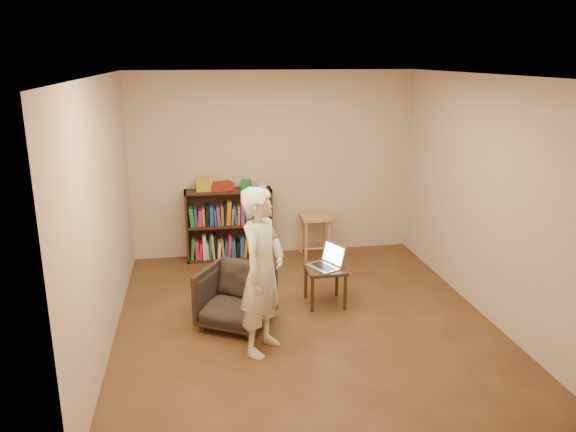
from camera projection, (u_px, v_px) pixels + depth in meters
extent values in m
plane|color=#4A2817|center=(304.00, 319.00, 6.15)|extent=(4.50, 4.50, 0.00)
plane|color=white|center=(306.00, 75.00, 5.43)|extent=(4.50, 4.50, 0.00)
plane|color=beige|center=(274.00, 165.00, 7.92)|extent=(4.00, 0.00, 4.00)
plane|color=beige|center=(104.00, 214.00, 5.47)|extent=(0.00, 4.50, 4.50)
plane|color=beige|center=(484.00, 197.00, 6.11)|extent=(0.00, 4.50, 4.50)
cube|color=black|center=(187.00, 227.00, 7.78)|extent=(0.03, 0.30, 1.00)
cube|color=black|center=(270.00, 222.00, 7.97)|extent=(0.03, 0.30, 1.00)
cube|color=black|center=(228.00, 222.00, 8.01)|extent=(1.20, 0.02, 1.00)
cube|color=black|center=(230.00, 257.00, 8.01)|extent=(1.20, 0.30, 0.03)
cube|color=black|center=(229.00, 224.00, 7.88)|extent=(1.14, 0.30, 0.03)
cube|color=black|center=(228.00, 191.00, 7.74)|extent=(1.20, 0.30, 0.03)
cube|color=gold|center=(204.00, 184.00, 7.66)|extent=(0.23, 0.17, 0.18)
cube|color=maroon|center=(221.00, 186.00, 7.73)|extent=(0.35, 0.29, 0.10)
cube|color=#1D702C|center=(246.00, 185.00, 7.77)|extent=(0.15, 0.15, 0.13)
cube|color=silver|center=(262.00, 186.00, 7.80)|extent=(0.11, 0.11, 0.07)
cube|color=tan|center=(315.00, 217.00, 7.94)|extent=(0.42, 0.42, 0.04)
cylinder|color=tan|center=(306.00, 242.00, 7.84)|extent=(0.04, 0.04, 0.56)
cylinder|color=tan|center=(329.00, 240.00, 7.89)|extent=(0.04, 0.04, 0.56)
cylinder|color=tan|center=(302.00, 234.00, 8.15)|extent=(0.04, 0.04, 0.56)
cylinder|color=tan|center=(324.00, 233.00, 8.21)|extent=(0.04, 0.04, 0.56)
imported|color=#2E271F|center=(236.00, 297.00, 5.94)|extent=(0.95, 0.95, 0.64)
cube|color=#322110|center=(325.00, 269.00, 6.42)|extent=(0.44, 0.44, 0.04)
cylinder|color=#322110|center=(312.00, 295.00, 6.28)|extent=(0.04, 0.04, 0.41)
cylinder|color=#322110|center=(345.00, 293.00, 6.34)|extent=(0.04, 0.04, 0.41)
cylinder|color=#322110|center=(306.00, 282.00, 6.64)|extent=(0.04, 0.04, 0.41)
cylinder|color=#322110|center=(337.00, 280.00, 6.70)|extent=(0.04, 0.04, 0.41)
cube|color=silver|center=(323.00, 267.00, 6.41)|extent=(0.38, 0.42, 0.02)
cube|color=black|center=(323.00, 266.00, 6.40)|extent=(0.25, 0.33, 0.00)
cube|color=silver|center=(334.00, 254.00, 6.46)|extent=(0.22, 0.35, 0.24)
cube|color=#B6E0FF|center=(334.00, 254.00, 6.46)|extent=(0.18, 0.30, 0.20)
imported|color=beige|center=(262.00, 272.00, 5.30)|extent=(0.66, 0.71, 1.64)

